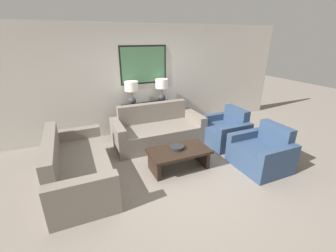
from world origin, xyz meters
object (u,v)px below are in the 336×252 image
(armchair_near_back_wall, at_px, (224,131))
(couch_by_side, at_px, (77,168))
(decorative_bowl, at_px, (177,147))
(table_lamp_right, at_px, (162,87))
(table_lamp_left, at_px, (132,90))
(armchair_near_camera, at_px, (261,153))
(couch_by_back_wall, at_px, (158,131))
(console_table, at_px, (148,118))
(coffee_table, at_px, (179,155))

(armchair_near_back_wall, bearing_deg, couch_by_side, -174.90)
(decorative_bowl, bearing_deg, table_lamp_right, 76.12)
(table_lamp_left, relative_size, decorative_bowl, 2.19)
(table_lamp_right, relative_size, armchair_near_camera, 0.61)
(couch_by_side, bearing_deg, decorative_bowl, -7.63)
(couch_by_back_wall, distance_m, decorative_bowl, 1.18)
(console_table, height_order, armchair_near_camera, armchair_near_camera)
(decorative_bowl, distance_m, armchair_near_camera, 1.62)
(decorative_bowl, xyz_separation_m, armchair_near_camera, (1.49, -0.62, -0.14))
(console_table, bearing_deg, coffee_table, -91.34)
(couch_by_side, distance_m, coffee_table, 1.80)
(couch_by_back_wall, bearing_deg, armchair_near_camera, -51.40)
(table_lamp_left, bearing_deg, decorative_bowl, -80.03)
(couch_by_side, distance_m, armchair_near_back_wall, 3.26)
(table_lamp_right, height_order, armchair_near_back_wall, table_lamp_right)
(console_table, xyz_separation_m, armchair_near_back_wall, (1.42, -1.32, -0.10))
(table_lamp_left, bearing_deg, table_lamp_right, 0.00)
(couch_by_side, bearing_deg, armchair_near_back_wall, 5.10)
(couch_by_back_wall, bearing_deg, table_lamp_right, 60.17)
(decorative_bowl, relative_size, armchair_near_camera, 0.28)
(table_lamp_right, relative_size, couch_by_side, 0.29)
(decorative_bowl, bearing_deg, armchair_near_back_wall, 19.43)
(armchair_near_camera, bearing_deg, table_lamp_right, 112.75)
(decorative_bowl, xyz_separation_m, armchair_near_back_wall, (1.49, 0.53, -0.14))
(couch_by_back_wall, distance_m, armchair_near_back_wall, 1.56)
(console_table, xyz_separation_m, table_lamp_left, (-0.39, 0.00, 0.78))
(console_table, bearing_deg, decorative_bowl, -92.04)
(table_lamp_left, xyz_separation_m, couch_by_back_wall, (0.39, -0.68, -0.88))
(console_table, height_order, couch_by_back_wall, couch_by_back_wall)
(couch_by_back_wall, xyz_separation_m, armchair_near_camera, (1.42, -1.79, -0.01))
(table_lamp_left, distance_m, coffee_table, 2.12)
(table_lamp_right, relative_size, coffee_table, 0.53)
(table_lamp_left, xyz_separation_m, table_lamp_right, (0.78, 0.00, 0.00))
(table_lamp_left, distance_m, couch_by_back_wall, 1.18)
(couch_by_side, xyz_separation_m, decorative_bowl, (1.76, -0.24, 0.13))
(couch_by_side, relative_size, armchair_near_camera, 2.10)
(table_lamp_left, height_order, couch_by_side, table_lamp_left)
(console_table, distance_m, couch_by_side, 2.44)
(coffee_table, bearing_deg, couch_by_back_wall, 87.91)
(table_lamp_right, distance_m, coffee_table, 2.13)
(couch_by_back_wall, height_order, armchair_near_back_wall, couch_by_back_wall)
(armchair_near_camera, bearing_deg, console_table, 120.01)
(table_lamp_left, xyz_separation_m, coffee_table, (0.35, -1.89, -0.88))
(console_table, relative_size, table_lamp_left, 2.14)
(couch_by_side, bearing_deg, console_table, 41.47)
(table_lamp_right, bearing_deg, coffee_table, -102.93)
(table_lamp_left, bearing_deg, coffee_table, -79.63)
(console_table, xyz_separation_m, decorative_bowl, (-0.07, -1.85, 0.04))
(couch_by_side, bearing_deg, table_lamp_left, 48.36)
(couch_by_side, bearing_deg, coffee_table, -8.99)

